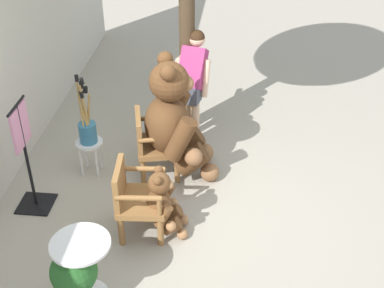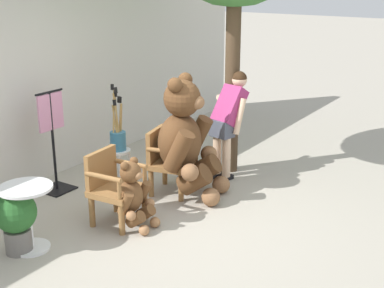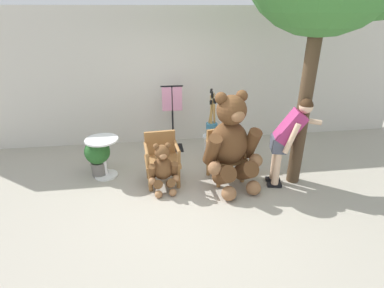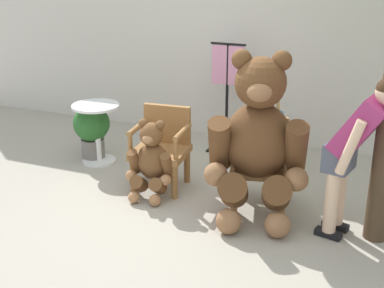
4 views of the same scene
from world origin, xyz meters
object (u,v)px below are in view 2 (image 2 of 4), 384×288
teddy_bear_small (133,195)px  teddy_bear_large (186,138)px  person_visitor (229,116)px  round_side_table (28,211)px  white_stool (119,157)px  wooden_chair_left (113,185)px  potted_plant (16,218)px  clothing_display_stand (53,139)px  brush_bucket (118,136)px  wooden_chair_right (168,159)px

teddy_bear_small → teddy_bear_large: bearing=1.1°
teddy_bear_small → person_visitor: person_visitor is taller
round_side_table → white_stool: bearing=13.9°
wooden_chair_left → white_stool: (1.01, 0.80, -0.11)m
person_visitor → potted_plant: (-3.11, 0.74, -0.50)m
person_visitor → clothing_display_stand: bearing=135.6°
teddy_bear_small → white_stool: 1.48m
person_visitor → potted_plant: size_ratio=2.21×
brush_bucket → round_side_table: 2.08m
round_side_table → wooden_chair_left: bearing=-16.9°
wooden_chair_left → round_side_table: 1.04m
potted_plant → clothing_display_stand: 1.71m
teddy_bear_small → round_side_table: bearing=149.6°
wooden_chair_left → white_stool: 1.29m
person_visitor → brush_bucket: 1.56m
potted_plant → white_stool: bearing=11.7°
wooden_chair_left → potted_plant: (-1.11, 0.36, -0.07)m
potted_plant → teddy_bear_small: bearing=-30.1°
teddy_bear_small → person_visitor: 2.05m
brush_bucket → clothing_display_stand: size_ratio=0.68×
wooden_chair_left → teddy_bear_small: 0.29m
teddy_bear_small → white_stool: size_ratio=1.79×
teddy_bear_small → brush_bucket: 1.50m
wooden_chair_right → clothing_display_stand: clothing_display_stand is taller
white_stool → potted_plant: bearing=-168.3°
brush_bucket → clothing_display_stand: bearing=145.6°
person_visitor → white_stool: person_visitor is taller
teddy_bear_large → white_stool: 1.15m
wooden_chair_right → wooden_chair_left: bearing=179.9°
round_side_table → clothing_display_stand: 1.64m
wooden_chair_left → wooden_chair_right: (1.08, -0.00, 0.00)m
teddy_bear_large → round_side_table: size_ratio=2.22×
round_side_table → wooden_chair_right: bearing=-8.3°
wooden_chair_right → person_visitor: person_visitor is taller
wooden_chair_left → teddy_bear_large: size_ratio=0.54×
teddy_bear_small → potted_plant: (-1.11, 0.65, -0.01)m
teddy_bear_small → round_side_table: 1.17m
potted_plant → round_side_table: bearing=-27.3°
person_visitor → potted_plant: 3.23m
teddy_bear_large → teddy_bear_small: size_ratio=1.94×
teddy_bear_small → potted_plant: bearing=149.9°
teddy_bear_large → person_visitor: (0.89, -0.12, 0.12)m
wooden_chair_left → wooden_chair_right: size_ratio=1.00×
wooden_chair_left → wooden_chair_right: same height
teddy_bear_large → round_side_table: teddy_bear_large is taller
white_stool → round_side_table: bearing=-166.1°
round_side_table → potted_plant: size_ratio=1.06×
white_stool → teddy_bear_large: bearing=-84.4°
brush_bucket → round_side_table: (-2.01, -0.50, -0.22)m
wooden_chair_right → round_side_table: wooden_chair_right is taller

